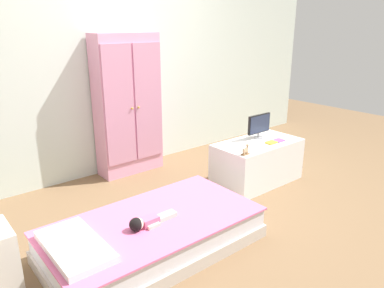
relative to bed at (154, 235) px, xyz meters
name	(u,v)px	position (x,y,z in m)	size (l,w,h in m)	color
ground_plane	(209,218)	(0.65, 0.10, -0.14)	(10.00, 10.00, 0.02)	brown
back_wall	(115,51)	(0.65, 1.67, 1.22)	(6.40, 0.05, 2.70)	silver
bed	(154,235)	(0.00, 0.00, 0.00)	(1.61, 0.86, 0.26)	beige
pillow	(75,246)	(-0.60, 0.00, 0.15)	(0.32, 0.61, 0.05)	white
doll	(145,222)	(-0.10, -0.05, 0.17)	(0.39, 0.13, 0.10)	#D6668E
wardrobe	(128,105)	(0.68, 1.48, 0.65)	(0.72, 0.31, 1.55)	#E599BC
tv_stand	(257,162)	(1.57, 0.35, 0.10)	(0.95, 0.51, 0.45)	white
tv_monitor	(259,125)	(1.67, 0.43, 0.48)	(0.32, 0.10, 0.26)	#99999E
rocking_horse_toy	(246,150)	(1.17, 0.16, 0.37)	(0.09, 0.04, 0.11)	#8E6642
book_yellow	(271,142)	(1.64, 0.23, 0.33)	(0.11, 0.08, 0.02)	gold
book_purple	(279,140)	(1.76, 0.23, 0.33)	(0.11, 0.09, 0.01)	#8E51B2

